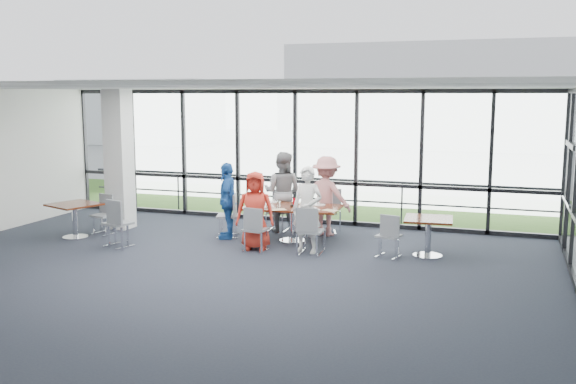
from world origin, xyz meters
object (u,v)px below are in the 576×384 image
(structural_column, at_px, (119,159))
(diner_far_left, at_px, (282,192))
(diner_near_right, at_px, (307,210))
(chair_spare_r, at_px, (389,236))
(side_table_right, at_px, (428,224))
(chair_main_fl, at_px, (278,212))
(chair_main_nl, at_px, (256,230))
(chair_main_end, at_px, (228,216))
(chair_spare_lb, at_px, (103,215))
(chair_spare_la, at_px, (118,223))
(diner_far_right, at_px, (326,196))
(chair_main_nr, at_px, (311,231))
(diner_near_left, at_px, (255,211))
(diner_end, at_px, (228,201))
(side_table_left, at_px, (74,209))
(main_table, at_px, (293,212))
(chair_main_fr, at_px, (326,212))

(structural_column, bearing_deg, diner_far_left, 12.42)
(diner_near_right, xyz_separation_m, chair_spare_r, (1.58, 0.14, -0.44))
(side_table_right, relative_size, chair_main_fl, 1.07)
(structural_column, bearing_deg, chair_main_nl, -15.85)
(chair_main_end, distance_m, chair_spare_lb, 2.80)
(chair_spare_la, bearing_deg, structural_column, 139.68)
(diner_far_right, relative_size, chair_main_nr, 1.90)
(chair_spare_r, bearing_deg, diner_near_right, -160.22)
(diner_near_left, bearing_deg, structural_column, 153.08)
(diner_end, xyz_separation_m, chair_spare_la, (-1.78, -1.47, -0.33))
(structural_column, distance_m, diner_near_left, 3.93)
(side_table_right, distance_m, chair_spare_la, 6.19)
(diner_far_right, relative_size, chair_main_nl, 2.00)
(side_table_left, xyz_separation_m, diner_end, (3.14, 1.05, 0.18))
(diner_far_right, xyz_separation_m, diner_end, (-1.93, -0.97, -0.05))
(main_table, distance_m, diner_end, 1.44)
(side_table_left, distance_m, chair_main_nr, 5.26)
(chair_spare_la, bearing_deg, chair_main_end, 60.22)
(main_table, relative_size, diner_far_left, 1.14)
(side_table_right, height_order, diner_near_right, diner_near_right)
(diner_near_left, xyz_separation_m, diner_end, (-0.94, 0.74, 0.04))
(diner_near_left, height_order, diner_end, diner_end)
(side_table_right, relative_size, diner_end, 0.58)
(diner_near_left, distance_m, chair_spare_r, 2.67)
(main_table, bearing_deg, diner_far_right, 54.50)
(diner_near_left, bearing_deg, main_table, 48.84)
(diner_end, bearing_deg, chair_main_fl, 125.66)
(structural_column, xyz_separation_m, diner_far_right, (4.72, 0.79, -0.73))
(main_table, relative_size, diner_near_right, 1.21)
(diner_near_right, relative_size, chair_main_end, 1.81)
(structural_column, height_order, chair_spare_lb, structural_column)
(diner_far_left, relative_size, chair_spare_la, 1.86)
(chair_main_fr, distance_m, chair_spare_r, 2.41)
(diner_far_left, height_order, chair_main_nl, diner_far_left)
(diner_near_left, height_order, chair_main_nr, diner_near_left)
(chair_main_fr, bearing_deg, chair_main_end, 11.04)
(diner_far_left, xyz_separation_m, diner_end, (-0.90, -0.99, -0.08))
(chair_spare_la, distance_m, chair_spare_r, 5.44)
(side_table_right, bearing_deg, chair_main_nr, -165.06)
(chair_main_fr, bearing_deg, chair_spare_r, 116.83)
(diner_end, bearing_deg, chair_main_nr, 51.78)
(diner_near_left, bearing_deg, chair_main_nr, -15.16)
(chair_main_nl, relative_size, chair_main_fl, 0.98)
(diner_far_right, xyz_separation_m, chair_main_fr, (-0.06, 0.21, -0.40))
(chair_main_fr, relative_size, chair_spare_lb, 1.11)
(chair_main_nr, distance_m, chair_spare_lb, 4.89)
(side_table_left, bearing_deg, main_table, 14.87)
(diner_near_left, height_order, chair_spare_lb, diner_near_left)
(side_table_right, xyz_separation_m, chair_main_nr, (-2.17, -0.58, -0.18))
(chair_main_nr, relative_size, chair_spare_la, 0.94)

